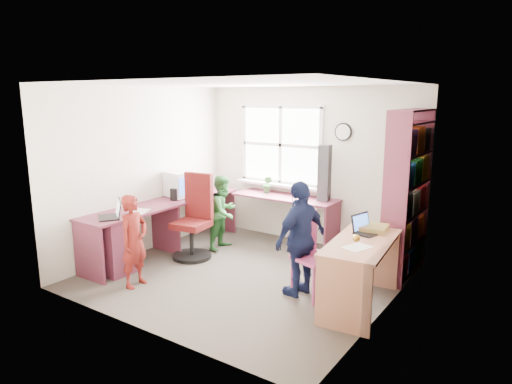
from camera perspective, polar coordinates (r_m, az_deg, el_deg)
room at (r=5.68m, az=-0.78°, el=1.38°), size 3.64×3.44×2.44m
l_desk at (r=6.42m, az=-12.46°, el=-4.66°), size 2.38×2.95×0.75m
right_desk at (r=5.07m, az=13.00°, el=-8.19°), size 0.74×1.35×0.75m
bookshelf at (r=6.01m, az=18.34°, el=-0.75°), size 0.30×1.02×2.10m
swivel_chair at (r=6.53m, az=-7.70°, el=-3.70°), size 0.63×0.63×1.19m
wooden_chair at (r=5.28m, az=6.81°, el=-7.35°), size 0.53×0.53×0.96m
crt_monitor at (r=6.99m, az=-9.46°, el=0.96°), size 0.46×0.43×0.39m
laptop_left at (r=6.03m, az=-17.48°, el=-2.58°), size 0.44×0.42×0.23m
laptop_right at (r=5.29m, az=13.52°, el=-4.44°), size 0.32×0.36×0.21m
speaker_a at (r=6.80m, az=-10.17°, el=-0.31°), size 0.10×0.10×0.18m
speaker_b at (r=7.27m, az=-7.09°, el=0.63°), size 0.12×0.12×0.19m
cd_tower at (r=6.70m, az=8.55°, el=2.36°), size 0.18×0.16×0.82m
game_box at (r=5.39m, az=14.35°, el=-4.38°), size 0.36×0.36×0.06m
paper_a at (r=6.27m, az=-14.35°, el=-2.36°), size 0.31×0.36×0.00m
paper_b at (r=4.78m, az=12.54°, el=-6.76°), size 0.27×0.33×0.00m
potted_plant at (r=7.21m, az=1.46°, el=0.95°), size 0.16×0.13×0.27m
person_red at (r=5.66m, az=-15.00°, el=-5.93°), size 0.31×0.44×1.12m
person_green at (r=6.83m, az=-4.06°, el=-2.53°), size 0.46×0.57×1.11m
person_navy at (r=5.23m, az=5.61°, el=-5.82°), size 0.49×0.83×1.34m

